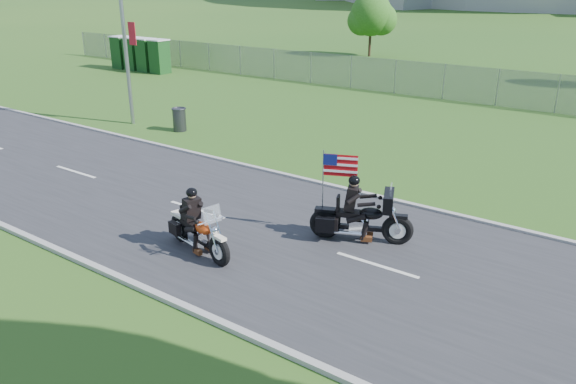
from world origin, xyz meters
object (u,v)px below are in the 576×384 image
Objects in this scene: porta_toilet_b at (146,56)px; motorcycle_follow at (361,220)px; porta_toilet_c at (134,54)px; motorcycle_lead at (198,233)px; porta_toilet_a at (160,57)px; porta_toilet_d at (121,53)px; trash_can at (179,120)px.

porta_toilet_b is 30.87m from motorcycle_follow.
motorcycle_lead is at bearing -37.46° from porta_toilet_c.
porta_toilet_c is (-2.80, 0.00, 0.00)m from porta_toilet_a.
motorcycle_follow is (24.99, -16.00, -0.52)m from porta_toilet_a.
porta_toilet_c is 1.40m from porta_toilet_d.
porta_toilet_a reaches higher than motorcycle_lead.
motorcycle_follow is (3.05, 2.96, 0.08)m from motorcycle_lead.
porta_toilet_a is 1.40m from porta_toilet_b.
trash_can is at bearing 150.90° from motorcycle_lead.
porta_toilet_a is 0.88× the size of motorcycle_follow.
porta_toilet_b and porta_toilet_d have the same top height.
motorcycle_follow reaches higher than porta_toilet_b.
porta_toilet_a is 16.68m from trash_can.
porta_toilet_a is 1.00× the size of porta_toilet_b.
porta_toilet_a reaches higher than trash_can.
motorcycle_follow is 13.30m from trash_can.
porta_toilet_a is 2.80m from porta_toilet_c.
porta_toilet_a is at bearing 124.29° from motorcycle_follow.
porta_toilet_c is 2.24× the size of trash_can.
motorcycle_follow reaches higher than trash_can.
porta_toilet_b is at bearing 154.11° from motorcycle_lead.
porta_toilet_d is at bearing 128.19° from motorcycle_follow.
trash_can is at bearing -39.75° from porta_toilet_a.
motorcycle_follow is (27.79, -16.00, -0.52)m from porta_toilet_c.
porta_toilet_c is at bearing 180.00° from porta_toilet_b.
porta_toilet_c is at bearing 155.73° from motorcycle_lead.
motorcycle_lead is 0.98× the size of motorcycle_follow.
porta_toilet_c is at bearing 126.99° from motorcycle_follow.
motorcycle_lead is (24.74, -18.96, -0.60)m from porta_toilet_c.
trash_can is (17.02, -10.66, -0.64)m from porta_toilet_d.
trash_can is (-12.18, 5.34, -0.12)m from motorcycle_follow.
motorcycle_follow is at bearing -29.93° from porta_toilet_c.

